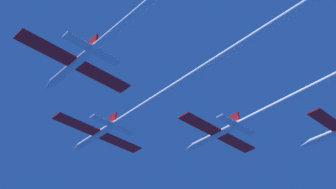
% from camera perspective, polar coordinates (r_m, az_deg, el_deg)
% --- Properties ---
extents(jet_lead, '(19.87, 82.42, 3.29)m').
position_cam_1_polar(jet_lead, '(73.13, 3.29, 2.60)').
color(jet_lead, white).
extents(jet_right_wing, '(19.87, 71.75, 3.29)m').
position_cam_1_polar(jet_right_wing, '(79.46, 17.97, 0.92)').
color(jet_right_wing, white).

